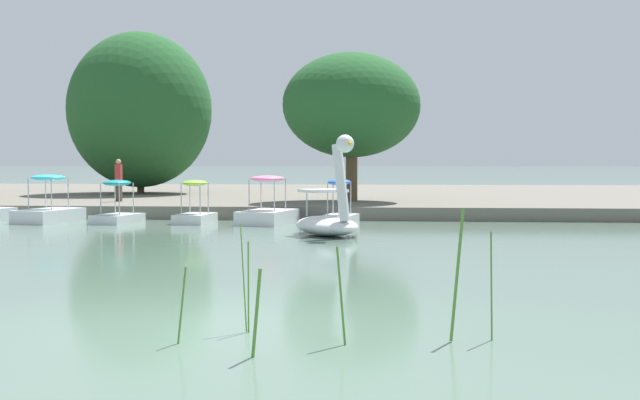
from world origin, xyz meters
name	(u,v)px	position (x,y,z in m)	size (l,w,h in m)	color
ground_plane	(200,321)	(0.00, 0.00, 0.00)	(627.00, 627.00, 0.00)	#567060
shore_bank_far	(338,197)	(0.00, 30.35, 0.23)	(154.52, 26.44, 0.46)	#6B665B
swan_boat	(328,217)	(0.83, 11.66, 0.53)	(2.54, 2.83, 2.75)	white
pedal_boat_blue	(339,212)	(0.91, 15.55, 0.40)	(1.27, 1.95, 1.47)	white
pedal_boat_pink	(268,211)	(-1.45, 15.62, 0.43)	(1.89, 2.62, 1.58)	white
pedal_boat_lime	(195,210)	(-3.89, 15.70, 0.43)	(1.19, 1.82, 1.43)	white
pedal_boat_teal	(117,209)	(-6.47, 15.53, 0.45)	(1.46, 1.96, 1.43)	white
pedal_boat_cyan	(49,210)	(-8.90, 15.70, 0.42)	(1.83, 2.58, 1.60)	white
tree_willow_near_path	(140,110)	(-9.63, 28.05, 4.57)	(9.07, 8.86, 7.92)	#423323
tree_broadleaf_behind_dock	(352,105)	(1.08, 21.15, 4.25)	(7.59, 7.55, 5.85)	brown
person_on_path	(119,180)	(-8.08, 20.33, 1.32)	(0.24, 0.23, 1.67)	#47382D
reed_clump_foreground	(351,290)	(1.98, -1.05, 0.60)	(3.56, 1.40, 1.50)	#568E38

